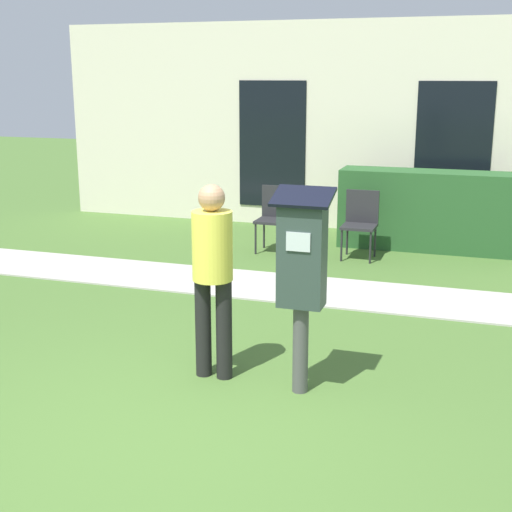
{
  "coord_description": "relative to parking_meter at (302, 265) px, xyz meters",
  "views": [
    {
      "loc": [
        1.94,
        -3.88,
        2.4
      ],
      "look_at": [
        0.3,
        1.12,
        1.05
      ],
      "focal_mm": 50.0,
      "sensor_mm": 36.0,
      "label": 1
    }
  ],
  "objects": [
    {
      "name": "ground_plane",
      "position": [
        -0.67,
        -1.09,
        -1.02
      ],
      "size": [
        40.0,
        40.0,
        0.0
      ],
      "primitive_type": "plane",
      "color": "#476B2D"
    },
    {
      "name": "sidewalk",
      "position": [
        -0.67,
        2.6,
        -1.01
      ],
      "size": [
        12.0,
        1.1,
        0.02
      ],
      "color": "#B7B2A8",
      "rests_on": "ground"
    },
    {
      "name": "hedge_row",
      "position": [
        0.58,
        5.07,
        -0.47
      ],
      "size": [
        2.6,
        0.6,
        1.1
      ],
      "color": "#285628",
      "rests_on": "ground"
    },
    {
      "name": "building_facade",
      "position": [
        -0.67,
        6.15,
        0.58
      ],
      "size": [
        10.0,
        0.26,
        3.2
      ],
      "color": "beige",
      "rests_on": "ground"
    },
    {
      "name": "outdoor_chair_left",
      "position": [
        -1.5,
        4.31,
        -0.49
      ],
      "size": [
        0.44,
        0.44,
        0.9
      ],
      "rotation": [
        0.0,
        0.0,
        0.14
      ],
      "color": "#262628",
      "rests_on": "ground"
    },
    {
      "name": "outdoor_chair_middle",
      "position": [
        -0.31,
        4.3,
        -0.49
      ],
      "size": [
        0.44,
        0.44,
        0.9
      ],
      "rotation": [
        0.0,
        0.0,
        -0.41
      ],
      "color": "#262628",
      "rests_on": "ground"
    },
    {
      "name": "parking_meter",
      "position": [
        0.0,
        0.0,
        0.0
      ],
      "size": [
        0.44,
        0.31,
        1.59
      ],
      "color": "#4C4C4C",
      "rests_on": "ground"
    },
    {
      "name": "person_standing",
      "position": [
        -0.74,
        0.06,
        -0.09
      ],
      "size": [
        0.32,
        0.32,
        1.58
      ],
      "rotation": [
        0.0,
        0.0,
        0.21
      ],
      "color": "black",
      "rests_on": "ground"
    }
  ]
}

